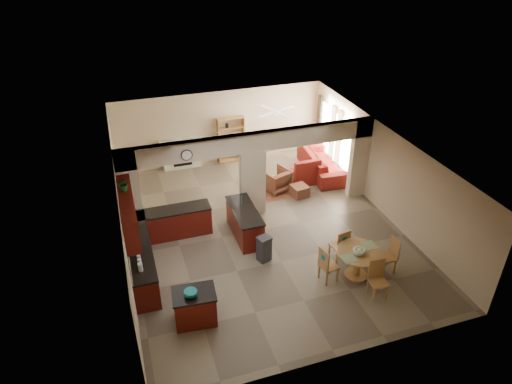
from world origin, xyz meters
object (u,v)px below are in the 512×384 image
object	(u,v)px
kitchen_island	(195,307)
dining_table	(358,260)
sofa	(322,163)
armchair	(276,180)

from	to	relation	value
kitchen_island	dining_table	xyz separation A→B (m)	(4.37, 0.23, 0.10)
kitchen_island	sofa	world-z (taller)	kitchen_island
sofa	armchair	distance (m)	2.17
dining_table	armchair	bearing A→B (deg)	95.21
sofa	armchair	bearing A→B (deg)	112.36
dining_table	sofa	size ratio (longest dim) A/B	0.43
armchair	sofa	bearing A→B (deg)	178.42
dining_table	kitchen_island	bearing A→B (deg)	-177.05
kitchen_island	dining_table	world-z (taller)	kitchen_island
sofa	dining_table	bearing A→B (deg)	168.33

